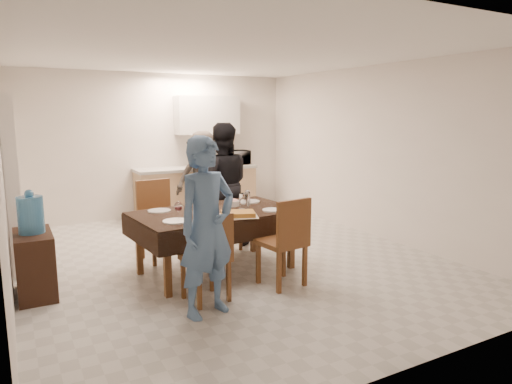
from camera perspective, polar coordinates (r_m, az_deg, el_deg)
floor at (r=6.04m, az=-3.39°, el=-8.36°), size 5.00×6.00×0.02m
ceiling at (r=5.79m, az=-3.66°, el=16.91°), size 5.00×6.00×0.02m
wall_back at (r=8.58m, az=-12.10°, el=5.68°), size 5.00×0.02×2.60m
wall_front at (r=3.33m, az=18.93°, el=-0.76°), size 5.00×0.02×2.60m
wall_left at (r=5.24m, az=-29.16°, el=2.19°), size 0.02×6.00×2.60m
wall_right at (r=7.19m, az=14.89°, el=4.83°), size 0.02×6.00×2.60m
stub_partition at (r=6.46m, az=-28.22°, el=1.23°), size 0.15×1.40×2.10m
kitchen_base_cabinet at (r=8.57m, az=-7.44°, el=-0.05°), size 2.20×0.60×0.86m
kitchen_worktop at (r=8.51m, az=-7.50°, el=2.98°), size 2.24×0.64×0.05m
upper_cabinet at (r=8.69m, az=-6.12°, el=9.53°), size 1.20×0.34×0.70m
dining_table at (r=5.43m, az=-5.00°, el=-2.73°), size 1.99×1.28×0.74m
chair_near_left at (r=4.55m, az=-5.95°, el=-7.12°), size 0.47×0.47×0.50m
chair_near_right at (r=4.93m, az=3.80°, el=-5.20°), size 0.51×0.51×0.54m
chair_far_left at (r=5.90m, az=-11.56°, el=-2.68°), size 0.52×0.53×0.56m
chair_far_right at (r=6.25m, az=-3.66°, el=-2.77°), size 0.46×0.46×0.46m
console at (r=5.33m, az=-25.91°, el=-8.10°), size 0.36×0.72×0.67m
water_jug at (r=5.20m, az=-26.34°, el=-2.58°), size 0.25×0.25×0.38m
wine_bottle at (r=5.42m, az=-5.73°, el=-0.59°), size 0.08×0.08×0.34m
water_pitcher at (r=5.51m, az=-1.48°, el=-1.15°), size 0.12×0.12×0.19m
savoury_tart at (r=5.12m, az=-2.28°, el=-2.76°), size 0.52×0.46×0.05m
salad_bowl at (r=5.70m, az=-2.98°, el=-1.41°), size 0.18×0.18×0.07m
mushroom_dish at (r=5.65m, az=-6.61°, el=-1.74°), size 0.18×0.18×0.03m
wine_glass_a at (r=4.98m, az=-9.68°, el=-2.36°), size 0.09×0.09×0.21m
wine_glass_b at (r=5.86m, az=-1.07°, el=-0.57°), size 0.08×0.08×0.17m
wine_glass_c at (r=5.61m, az=-8.13°, el=-1.10°), size 0.08×0.08×0.18m
plate_near_left at (r=4.94m, az=-10.01°, el=-3.60°), size 0.28×0.28×0.02m
plate_near_right at (r=5.43m, az=2.08°, el=-2.26°), size 0.24×0.24×0.01m
plate_far_left at (r=5.50m, az=-12.01°, el=-2.31°), size 0.27×0.27×0.02m
plate_far_right at (r=5.94m, az=-0.87°, el=-1.19°), size 0.28×0.28×0.02m
microwave at (r=8.81m, az=-2.54°, el=4.34°), size 0.49×0.33×0.27m
person_near at (r=4.25m, az=-6.15°, el=-4.39°), size 0.70×0.55×1.69m
person_far at (r=6.56m, az=-4.30°, el=0.97°), size 1.02×0.91×1.76m
person_kitchen at (r=8.09m, az=-6.62°, el=1.97°), size 1.02×0.59×1.58m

